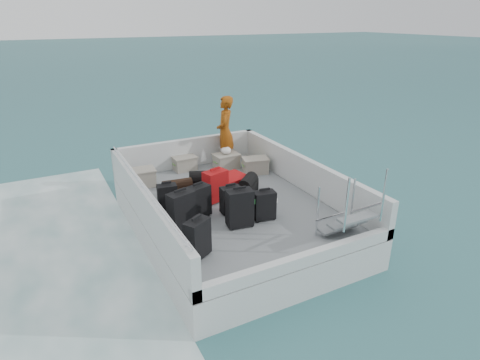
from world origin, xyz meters
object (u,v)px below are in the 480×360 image
at_px(suitcase_6, 264,206).
at_px(passenger, 225,132).
at_px(suitcase_7, 231,200).
at_px(suitcase_2, 168,198).
at_px(suitcase_3, 240,209).
at_px(crate_2, 226,162).
at_px(crate_3, 255,166).
at_px(suitcase_0, 198,239).
at_px(crate_1, 185,164).
at_px(suitcase_1, 181,211).
at_px(suitcase_5, 216,186).
at_px(suitcase_8, 227,185).
at_px(crate_0, 141,178).
at_px(suitcase_4, 199,202).

height_order(suitcase_6, passenger, passenger).
bearing_deg(suitcase_7, passenger, 69.43).
relative_size(suitcase_2, suitcase_3, 0.76).
xyz_separation_m(suitcase_7, crate_2, (0.98, 2.21, -0.10)).
xyz_separation_m(suitcase_2, suitcase_6, (1.45, -1.17, 0.01)).
bearing_deg(suitcase_3, crate_3, 62.60).
bearing_deg(passenger, crate_2, 7.86).
xyz_separation_m(suitcase_0, crate_2, (2.09, 3.32, -0.15)).
bearing_deg(suitcase_2, crate_1, 69.93).
bearing_deg(crate_2, suitcase_1, -130.51).
bearing_deg(suitcase_5, crate_3, 18.64).
distance_m(suitcase_1, suitcase_2, 0.79).
xyz_separation_m(suitcase_0, suitcase_3, (1.03, 0.58, 0.03)).
height_order(suitcase_0, crate_1, suitcase_0).
xyz_separation_m(suitcase_1, passenger, (2.08, 2.57, 0.52)).
bearing_deg(crate_1, suitcase_6, -82.71).
distance_m(suitcase_5, suitcase_6, 1.22).
bearing_deg(crate_2, passenger, 69.11).
relative_size(suitcase_8, crate_3, 1.52).
bearing_deg(crate_2, suitcase_0, -122.22).
relative_size(suitcase_0, suitcase_6, 1.16).
bearing_deg(suitcase_6, suitcase_5, 121.20).
relative_size(suitcase_2, passenger, 0.31).
bearing_deg(crate_1, suitcase_8, -78.47).
bearing_deg(suitcase_0, passenger, 28.39).
relative_size(suitcase_2, suitcase_8, 0.62).
distance_m(suitcase_1, crate_3, 3.04).
xyz_separation_m(suitcase_5, crate_3, (1.49, 1.00, -0.15)).
height_order(suitcase_0, crate_3, suitcase_0).
distance_m(suitcase_6, passenger, 3.08).
distance_m(crate_1, crate_3, 1.71).
bearing_deg(crate_0, suitcase_0, -89.16).
bearing_deg(suitcase_7, suitcase_3, -96.28).
bearing_deg(crate_3, suitcase_5, -146.12).
height_order(suitcase_7, crate_0, suitcase_7).
bearing_deg(suitcase_3, suitcase_4, 134.92).
relative_size(suitcase_1, crate_0, 1.15).
bearing_deg(suitcase_0, suitcase_6, -8.79).
distance_m(suitcase_1, crate_2, 3.07).
relative_size(suitcase_3, suitcase_8, 0.82).
relative_size(suitcase_2, suitcase_5, 0.82).
height_order(suitcase_2, suitcase_3, suitcase_3).
bearing_deg(crate_1, suitcase_7, -90.82).
xyz_separation_m(suitcase_6, crate_1, (-0.39, 3.08, -0.12)).
bearing_deg(crate_3, crate_0, 170.13).
bearing_deg(suitcase_0, suitcase_7, 14.70).
bearing_deg(suitcase_7, crate_2, 69.15).
relative_size(suitcase_1, crate_2, 1.20).
distance_m(suitcase_0, suitcase_4, 1.36).
bearing_deg(suitcase_7, suitcase_2, 149.82).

